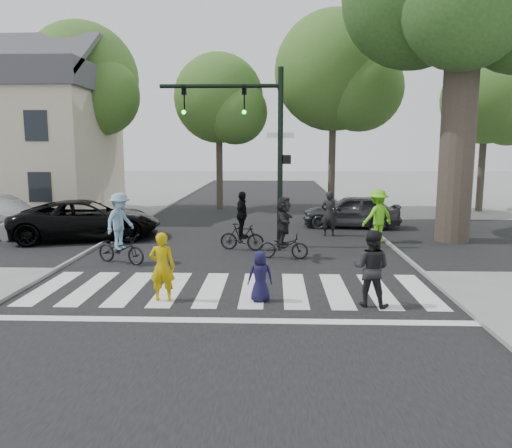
{
  "coord_description": "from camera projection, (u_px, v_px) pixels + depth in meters",
  "views": [
    {
      "loc": [
        0.98,
        -10.66,
        3.43
      ],
      "look_at": [
        0.5,
        3.0,
        1.3
      ],
      "focal_mm": 35.0,
      "sensor_mm": 36.0,
      "label": 1
    }
  ],
  "objects": [
    {
      "name": "curb_right",
      "position": [
        401.0,
        254.0,
        15.85
      ],
      "size": [
        0.1,
        70.0,
        0.1
      ],
      "primitive_type": "cube",
      "color": "gray",
      "rests_on": "ground"
    },
    {
      "name": "bystander_hivis",
      "position": [
        378.0,
        216.0,
        17.91
      ],
      "size": [
        1.42,
        1.2,
        1.91
      ],
      "primitive_type": "imported",
      "rotation": [
        0.0,
        0.0,
        3.62
      ],
      "color": "#6CE61A",
      "rests_on": "ground"
    },
    {
      "name": "bg_tree_3",
      "position": [
        341.0,
        76.0,
        24.95
      ],
      "size": [
        6.3,
        6.0,
        10.2
      ],
      "color": "brown",
      "rests_on": "ground"
    },
    {
      "name": "car_grey",
      "position": [
        351.0,
        211.0,
        21.24
      ],
      "size": [
        4.3,
        2.2,
        1.4
      ],
      "primitive_type": "imported",
      "rotation": [
        0.0,
        0.0,
        -1.71
      ],
      "color": "#323337",
      "rests_on": "ground"
    },
    {
      "name": "crosswalk",
      "position": [
        231.0,
        293.0,
        11.75
      ],
      "size": [
        10.0,
        3.85,
        0.01
      ],
      "color": "silver",
      "rests_on": "ground"
    },
    {
      "name": "ground",
      "position": [
        229.0,
        302.0,
        11.09
      ],
      "size": [
        120.0,
        120.0,
        0.0
      ],
      "primitive_type": "plane",
      "color": "gray",
      "rests_on": "ground"
    },
    {
      "name": "cyclist_right",
      "position": [
        284.0,
        231.0,
        15.28
      ],
      "size": [
        1.57,
        1.46,
        1.93
      ],
      "color": "black",
      "rests_on": "ground"
    },
    {
      "name": "road_cross",
      "position": [
        248.0,
        237.0,
        18.99
      ],
      "size": [
        70.0,
        10.0,
        0.01
      ],
      "primitive_type": "cube",
      "color": "black",
      "rests_on": "ground"
    },
    {
      "name": "cyclist_mid",
      "position": [
        242.0,
        226.0,
        16.53
      ],
      "size": [
        1.56,
        0.97,
        1.97
      ],
      "color": "black",
      "rests_on": "ground"
    },
    {
      "name": "pedestrian_child",
      "position": [
        260.0,
        276.0,
        11.07
      ],
      "size": [
        0.62,
        0.46,
        1.15
      ],
      "primitive_type": "imported",
      "rotation": [
        0.0,
        0.0,
        3.31
      ],
      "color": "#161337",
      "rests_on": "ground"
    },
    {
      "name": "bg_tree_4",
      "position": [
        492.0,
        103.0,
        25.72
      ],
      "size": [
        4.83,
        4.6,
        8.15
      ],
      "color": "brown",
      "rests_on": "ground"
    },
    {
      "name": "curb_left",
      "position": [
        88.0,
        252.0,
        16.2
      ],
      "size": [
        0.1,
        70.0,
        0.1
      ],
      "primitive_type": "cube",
      "color": "gray",
      "rests_on": "ground"
    },
    {
      "name": "bg_tree_2",
      "position": [
        223.0,
        102.0,
        26.67
      ],
      "size": [
        5.04,
        4.8,
        8.4
      ],
      "color": "brown",
      "rests_on": "ground"
    },
    {
      "name": "pedestrian_woman",
      "position": [
        162.0,
        267.0,
        11.08
      ],
      "size": [
        0.57,
        0.38,
        1.56
      ],
      "primitive_type": "imported",
      "rotation": [
        0.0,
        0.0,
        3.13
      ],
      "color": "#C4A107",
      "rests_on": "ground"
    },
    {
      "name": "cyclist_left",
      "position": [
        120.0,
        233.0,
        14.63
      ],
      "size": [
        1.75,
        1.23,
        2.1
      ],
      "color": "black",
      "rests_on": "ground"
    },
    {
      "name": "traffic_signal",
      "position": [
        255.0,
        132.0,
        16.6
      ],
      "size": [
        4.45,
        0.29,
        6.0
      ],
      "color": "black",
      "rests_on": "ground"
    },
    {
      "name": "house",
      "position": [
        22.0,
        139.0,
        24.71
      ],
      "size": [
        8.4,
        8.1,
        8.82
      ],
      "color": "beige",
      "rests_on": "ground"
    },
    {
      "name": "bg_tree_1",
      "position": [
        86.0,
        83.0,
        25.66
      ],
      "size": [
        6.09,
        5.8,
        9.8
      ],
      "color": "brown",
      "rests_on": "ground"
    },
    {
      "name": "bystander_dark",
      "position": [
        329.0,
        214.0,
        19.19
      ],
      "size": [
        0.68,
        0.49,
        1.73
      ],
      "primitive_type": "imported",
      "rotation": [
        0.0,
        0.0,
        3.01
      ],
      "color": "black",
      "rests_on": "ground"
    },
    {
      "name": "car_suv",
      "position": [
        87.0,
        220.0,
        18.48
      ],
      "size": [
        5.77,
        3.7,
        1.48
      ],
      "primitive_type": "imported",
      "rotation": [
        0.0,
        0.0,
        1.82
      ],
      "color": "black",
      "rests_on": "ground"
    },
    {
      "name": "pedestrian_adult",
      "position": [
        371.0,
        268.0,
        10.72
      ],
      "size": [
        1.0,
        0.9,
        1.68
      ],
      "primitive_type": "imported",
      "rotation": [
        0.0,
        0.0,
        2.75
      ],
      "color": "black",
      "rests_on": "ground"
    },
    {
      "name": "road_stem",
      "position": [
        243.0,
        254.0,
        16.03
      ],
      "size": [
        10.0,
        70.0,
        0.01
      ],
      "primitive_type": "cube",
      "color": "black",
      "rests_on": "ground"
    }
  ]
}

